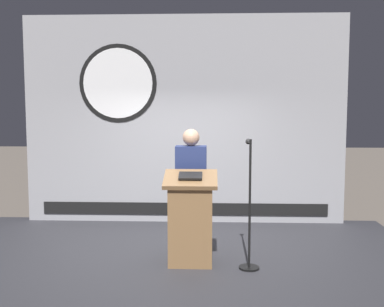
% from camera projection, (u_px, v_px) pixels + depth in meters
% --- Properties ---
extents(ground_plane, '(40.00, 40.00, 0.00)m').
position_uv_depth(ground_plane, '(176.00, 279.00, 5.99)').
color(ground_plane, '#6B6056').
extents(stage_platform, '(6.40, 4.00, 0.30)m').
position_uv_depth(stage_platform, '(176.00, 267.00, 5.97)').
color(stage_platform, '#333338').
rests_on(stage_platform, ground).
extents(banner_display, '(5.23, 0.12, 3.37)m').
position_uv_depth(banner_display, '(182.00, 120.00, 7.63)').
color(banner_display, '#9E9EA3').
rests_on(banner_display, stage_platform).
extents(podium, '(0.64, 0.50, 1.13)m').
position_uv_depth(podium, '(191.00, 220.00, 5.62)').
color(podium, olive).
rests_on(podium, stage_platform).
extents(speaker_person, '(0.40, 0.26, 1.62)m').
position_uv_depth(speaker_person, '(191.00, 190.00, 6.07)').
color(speaker_person, black).
rests_on(speaker_person, stage_platform).
extents(microphone_stand, '(0.24, 0.48, 1.53)m').
position_uv_depth(microphone_stand, '(249.00, 223.00, 5.48)').
color(microphone_stand, black).
rests_on(microphone_stand, stage_platform).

